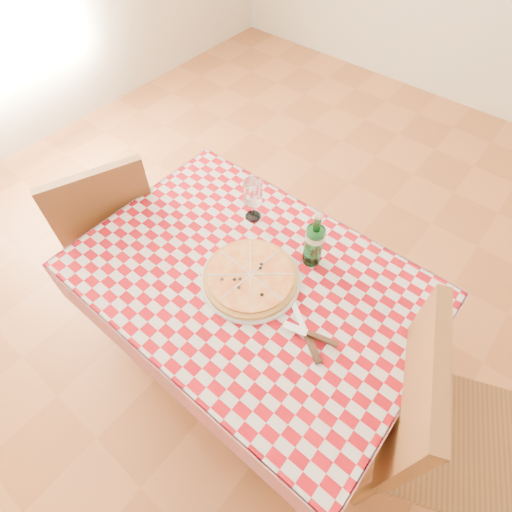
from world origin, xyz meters
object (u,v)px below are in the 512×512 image
Objects in this scene: pizza_plate at (250,277)px; chair_far at (110,225)px; dining_table at (250,293)px; wine_glass at (253,200)px; water_bottle at (315,239)px; chair_near at (429,423)px.

chair_far is at bearing -174.72° from pizza_plate.
wine_glass reaches higher than dining_table.
chair_far is at bearing -162.67° from water_bottle.
water_bottle is at bearing -6.16° from wine_glass.
water_bottle is (0.13, 0.21, 0.23)m from dining_table.
pizza_plate is at bearing -52.02° from wine_glass.
water_bottle is (-0.63, 0.19, 0.30)m from chair_near.
wine_glass reaches higher than pizza_plate.
wine_glass is at bearing 127.47° from dining_table.
wine_glass is (-0.32, 0.03, -0.03)m from water_bottle.
chair_near is at bearing -155.02° from chair_far.
chair_near is 5.45× the size of wine_glass.
water_bottle is 0.32m from wine_glass.
wine_glass is (-0.20, 0.25, 0.07)m from pizza_plate.
dining_table is 3.26× the size of pizza_plate.
wine_glass is (-0.95, 0.23, 0.26)m from chair_near.
pizza_plate is 1.95× the size of wine_glass.
chair_near reaches higher than dining_table.
wine_glass is (-0.19, 0.25, 0.19)m from dining_table.
chair_far is 5.00× the size of wine_glass.
chair_near is at bearing -13.43° from wine_glass.
pizza_plate is at bearing -153.46° from chair_far.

